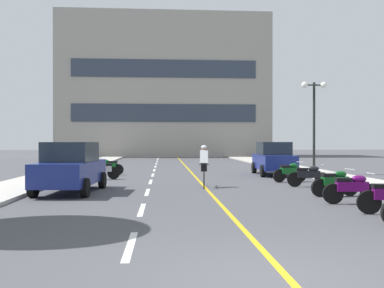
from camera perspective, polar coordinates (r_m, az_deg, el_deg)
The scene contains 27 objects.
ground_plane at distance 26.66m, azimuth -0.79°, elevation -3.64°, with size 140.00×140.00×0.00m, color #47474C.
curb_left at distance 30.17m, azimuth -14.91°, elevation -3.08°, with size 2.40×72.00×0.12m, color #B7B2A8.
curb_right at distance 30.84m, azimuth 12.41°, elevation -3.00°, with size 2.40×72.00×0.12m, color #B7B2A8.
lane_dash_0 at distance 7.80m, azimuth -8.23°, elevation -13.25°, with size 0.14×2.20×0.01m, color silver.
lane_dash_1 at distance 11.72m, azimuth -6.72°, elevation -8.67°, with size 0.14×2.20×0.01m, color silver.
lane_dash_2 at distance 15.68m, azimuth -5.98°, elevation -6.40°, with size 0.14×2.20×0.01m, color silver.
lane_dash_3 at distance 19.65m, azimuth -5.55°, elevation -5.04°, with size 0.14×2.20×0.01m, color silver.
lane_dash_4 at distance 23.64m, azimuth -5.26°, elevation -4.14°, with size 0.14×2.20×0.01m, color silver.
lane_dash_5 at distance 27.63m, azimuth -5.05°, elevation -3.50°, with size 0.14×2.20×0.01m, color silver.
lane_dash_6 at distance 31.62m, azimuth -4.90°, elevation -3.02°, with size 0.14×2.20×0.01m, color silver.
lane_dash_7 at distance 35.61m, azimuth -4.78°, elevation -2.65°, with size 0.14×2.20×0.01m, color silver.
lane_dash_8 at distance 39.61m, azimuth -4.69°, elevation -2.35°, with size 0.14×2.20×0.01m, color silver.
lane_dash_9 at distance 43.60m, azimuth -4.61°, elevation -2.11°, with size 0.14×2.20×0.01m, color silver.
lane_dash_10 at distance 47.60m, azimuth -4.55°, elevation -1.91°, with size 0.14×2.20×0.01m, color silver.
lane_dash_11 at distance 51.60m, azimuth -4.49°, elevation -1.74°, with size 0.14×2.20×0.01m, color silver.
centre_line_yellow at distance 29.66m, azimuth -0.62°, elevation -3.24°, with size 0.12×66.00×0.01m, color gold.
office_building at distance 55.73m, azimuth -3.69°, elevation 7.42°, with size 25.90×9.60×17.49m.
street_lamp_mid at distance 25.30m, azimuth 15.97°, elevation 4.89°, with size 1.46×0.36×5.11m.
parked_car_near at distance 16.04m, azimuth -15.85°, elevation -2.98°, with size 2.12×4.29×1.82m.
parked_car_mid at distance 23.98m, azimuth 10.83°, elevation -1.90°, with size 2.09×4.28×1.82m.
motorcycle_2 at distance 13.44m, azimuth 20.60°, elevation -5.52°, with size 1.70×0.60×0.92m.
motorcycle_3 at distance 15.14m, azimuth 18.57°, elevation -4.86°, with size 1.70×0.60×0.92m.
motorcycle_4 at distance 17.93m, azimuth 15.31°, elevation -4.06°, with size 1.69×0.62×0.92m.
motorcycle_5 at distance 19.96m, azimuth 12.95°, elevation -3.61°, with size 1.67×0.70×0.92m.
motorcycle_6 at distance 21.20m, azimuth -11.94°, elevation -3.38°, with size 1.69×0.61×0.92m.
motorcycle_7 at distance 24.14m, azimuth -11.07°, elevation -2.93°, with size 1.67×0.70×0.92m.
cyclist_rider at distance 17.24m, azimuth 1.61°, elevation -2.84°, with size 0.43×1.77×1.71m.
Camera 1 is at (-1.42, -5.56, 1.83)m, focal length 39.99 mm.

